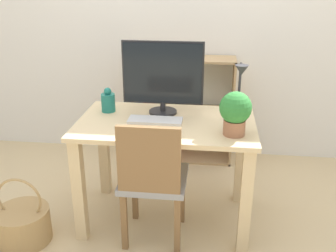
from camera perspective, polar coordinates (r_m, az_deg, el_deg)
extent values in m
plane|color=#CCB284|center=(2.84, -0.25, -13.03)|extent=(10.00, 10.00, 0.00)
cube|color=silver|center=(3.47, 2.15, 16.51)|extent=(8.00, 0.05, 2.60)
cube|color=#D8BC8C|center=(2.50, -0.28, 0.37)|extent=(1.13, 0.68, 0.03)
cube|color=#D8BC8C|center=(2.52, -12.80, -9.18)|extent=(0.07, 0.07, 0.69)
cube|color=#D8BC8C|center=(2.40, 11.20, -10.76)|extent=(0.07, 0.07, 0.69)
cube|color=#D8BC8C|center=(3.00, -9.26, -3.62)|extent=(0.07, 0.07, 0.69)
cube|color=#D8BC8C|center=(2.90, 10.51, -4.66)|extent=(0.07, 0.07, 0.69)
cylinder|color=#232326|center=(2.64, -0.74, 2.09)|extent=(0.19, 0.19, 0.02)
cylinder|color=#232326|center=(2.63, -0.75, 2.89)|extent=(0.04, 0.04, 0.06)
cube|color=#232326|center=(2.57, -0.76, 7.71)|extent=(0.53, 0.02, 0.41)
cube|color=black|center=(2.56, -0.77, 7.67)|extent=(0.51, 0.03, 0.39)
cube|color=silver|center=(2.49, -1.87, 0.84)|extent=(0.34, 0.13, 0.02)
cylinder|color=#1E7266|center=(2.68, -8.67, 3.36)|extent=(0.09, 0.09, 0.12)
sphere|color=#1E7266|center=(2.66, -8.77, 4.99)|extent=(0.05, 0.05, 0.05)
cylinder|color=#2D2D33|center=(2.55, 10.01, 1.09)|extent=(0.10, 0.10, 0.02)
cylinder|color=#2D2D33|center=(2.50, 10.28, 5.06)|extent=(0.02, 0.02, 0.35)
cylinder|color=#2D2D33|center=(2.40, 10.62, 8.71)|extent=(0.01, 0.10, 0.01)
cone|color=#2D2D33|center=(2.36, 10.65, 7.96)|extent=(0.08, 0.08, 0.06)
cylinder|color=#9E6647|center=(2.31, 9.58, -0.18)|extent=(0.13, 0.13, 0.09)
sphere|color=#2D7A33|center=(2.27, 9.77, 2.63)|extent=(0.19, 0.19, 0.19)
cube|color=gray|center=(2.46, -2.01, -7.64)|extent=(0.40, 0.40, 0.04)
cube|color=brown|center=(2.19, -2.83, -4.99)|extent=(0.36, 0.03, 0.40)
cube|color=brown|center=(2.47, -6.36, -13.61)|extent=(0.04, 0.04, 0.39)
cube|color=brown|center=(2.42, 1.37, -14.22)|extent=(0.04, 0.04, 0.39)
cube|color=brown|center=(2.73, -4.83, -9.71)|extent=(0.04, 0.04, 0.39)
cube|color=brown|center=(2.69, 2.06, -10.18)|extent=(0.04, 0.04, 0.39)
cube|color=tan|center=(3.53, -4.76, 2.65)|extent=(0.02, 0.28, 0.93)
cube|color=tan|center=(3.47, 9.29, 2.06)|extent=(0.02, 0.28, 0.93)
cube|color=tan|center=(3.65, 2.10, -4.37)|extent=(0.88, 0.28, 0.02)
cube|color=tan|center=(3.35, 2.31, 9.74)|extent=(0.88, 0.28, 0.02)
cube|color=tan|center=(3.48, 2.20, 2.38)|extent=(0.84, 0.28, 0.02)
cube|color=#2D7F38|center=(3.64, -3.95, -2.15)|extent=(0.05, 0.24, 0.25)
cube|color=navy|center=(3.63, -3.09, -2.11)|extent=(0.05, 0.24, 0.26)
cube|color=red|center=(3.62, -1.93, -1.97)|extent=(0.07, 0.24, 0.29)
cube|color=orange|center=(3.60, -0.83, -1.98)|extent=(0.05, 0.24, 0.30)
cube|color=red|center=(3.60, 0.04, -2.21)|extent=(0.04, 0.24, 0.27)
cube|color=navy|center=(3.46, -4.10, 5.81)|extent=(0.06, 0.24, 0.39)
cube|color=red|center=(3.45, -3.02, 5.69)|extent=(0.04, 0.24, 0.38)
cube|color=red|center=(3.44, -2.02, 5.66)|extent=(0.04, 0.24, 0.38)
cube|color=beige|center=(3.44, -0.90, 5.55)|extent=(0.06, 0.24, 0.37)
cube|color=orange|center=(3.43, 0.15, 5.37)|extent=(0.04, 0.24, 0.35)
cube|color=#2D7F38|center=(3.44, 1.21, 4.52)|extent=(0.07, 0.24, 0.25)
cylinder|color=tan|center=(2.73, -20.25, -13.35)|extent=(0.34, 0.34, 0.22)
torus|color=tan|center=(2.63, -20.80, -9.87)|extent=(0.29, 0.02, 0.29)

